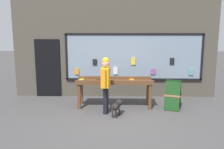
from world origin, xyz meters
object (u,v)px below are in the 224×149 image
object	(u,v)px
person_browsing	(106,81)
sandwich_board_sign	(173,94)
small_dog	(116,106)
display_table_main	(115,84)

from	to	relation	value
person_browsing	sandwich_board_sign	bearing A→B (deg)	-71.27
small_dog	sandwich_board_sign	bearing A→B (deg)	-45.37
display_table_main	small_dog	bearing A→B (deg)	-85.75
display_table_main	small_dog	distance (m)	0.99
display_table_main	small_dog	world-z (taller)	display_table_main
person_browsing	small_dog	bearing A→B (deg)	-123.02
person_browsing	small_dog	xyz separation A→B (m)	(0.32, -0.26, -0.67)
small_dog	sandwich_board_sign	distance (m)	1.92
display_table_main	sandwich_board_sign	distance (m)	1.86
sandwich_board_sign	small_dog	bearing A→B (deg)	-138.54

